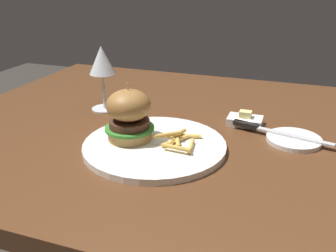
{
  "coord_description": "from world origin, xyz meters",
  "views": [
    {
      "loc": [
        0.26,
        -0.82,
        1.1
      ],
      "look_at": [
        0.01,
        -0.12,
        0.78
      ],
      "focal_mm": 40.0,
      "sensor_mm": 36.0,
      "label": 1
    }
  ],
  "objects_px": {
    "wine_glass": "(102,63)",
    "butter_dish": "(245,120)",
    "burger_sandwich": "(129,115)",
    "main_plate": "(155,146)",
    "table_knife": "(272,131)",
    "bread_plate": "(294,139)"
  },
  "relations": [
    {
      "from": "burger_sandwich",
      "to": "butter_dish",
      "type": "relative_size",
      "value": 1.51
    },
    {
      "from": "wine_glass",
      "to": "bread_plate",
      "type": "distance_m",
      "value": 0.52
    },
    {
      "from": "butter_dish",
      "to": "main_plate",
      "type": "bearing_deg",
      "value": -128.97
    },
    {
      "from": "burger_sandwich",
      "to": "table_knife",
      "type": "relative_size",
      "value": 0.56
    },
    {
      "from": "wine_glass",
      "to": "table_knife",
      "type": "distance_m",
      "value": 0.47
    },
    {
      "from": "main_plate",
      "to": "bread_plate",
      "type": "bearing_deg",
      "value": 26.12
    },
    {
      "from": "wine_glass",
      "to": "bread_plate",
      "type": "bearing_deg",
      "value": -5.16
    },
    {
      "from": "burger_sandwich",
      "to": "butter_dish",
      "type": "distance_m",
      "value": 0.3
    },
    {
      "from": "wine_glass",
      "to": "main_plate",
      "type": "bearing_deg",
      "value": -39.89
    },
    {
      "from": "main_plate",
      "to": "table_knife",
      "type": "height_order",
      "value": "table_knife"
    },
    {
      "from": "burger_sandwich",
      "to": "butter_dish",
      "type": "xyz_separation_m",
      "value": [
        0.22,
        0.2,
        -0.06
      ]
    },
    {
      "from": "main_plate",
      "to": "wine_glass",
      "type": "bearing_deg",
      "value": 140.11
    },
    {
      "from": "wine_glass",
      "to": "butter_dish",
      "type": "relative_size",
      "value": 2.08
    },
    {
      "from": "table_knife",
      "to": "butter_dish",
      "type": "xyz_separation_m",
      "value": [
        -0.07,
        0.05,
        -0.0
      ]
    },
    {
      "from": "burger_sandwich",
      "to": "wine_glass",
      "type": "xyz_separation_m",
      "value": [
        -0.16,
        0.18,
        0.06
      ]
    },
    {
      "from": "bread_plate",
      "to": "wine_glass",
      "type": "bearing_deg",
      "value": 174.84
    },
    {
      "from": "burger_sandwich",
      "to": "bread_plate",
      "type": "height_order",
      "value": "burger_sandwich"
    },
    {
      "from": "main_plate",
      "to": "burger_sandwich",
      "type": "xyz_separation_m",
      "value": [
        -0.06,
        0.0,
        0.06
      ]
    },
    {
      "from": "main_plate",
      "to": "butter_dish",
      "type": "distance_m",
      "value": 0.26
    },
    {
      "from": "bread_plate",
      "to": "table_knife",
      "type": "height_order",
      "value": "table_knife"
    },
    {
      "from": "bread_plate",
      "to": "butter_dish",
      "type": "bearing_deg",
      "value": 152.42
    },
    {
      "from": "table_knife",
      "to": "butter_dish",
      "type": "height_order",
      "value": "butter_dish"
    }
  ]
}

